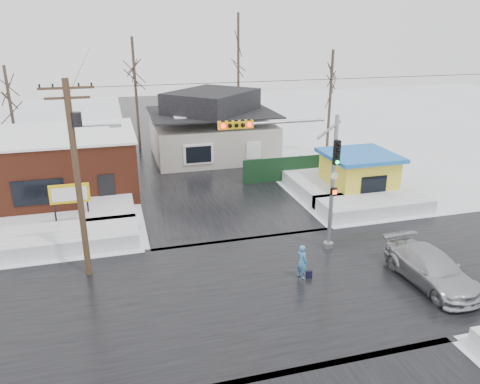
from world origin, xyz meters
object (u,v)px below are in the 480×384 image
object	(u,v)px
traffic_signal	(305,167)
pedestrian	(302,262)
marquee_sign	(70,195)
kiosk	(358,173)
utility_pole	(78,170)
car	(431,269)

from	to	relation	value
traffic_signal	pedestrian	world-z (taller)	traffic_signal
traffic_signal	pedestrian	xyz separation A→B (m)	(-0.98, -2.44, -3.72)
marquee_sign	pedestrian	xyz separation A→B (m)	(10.46, -8.97, -1.10)
traffic_signal	kiosk	size ratio (longest dim) A/B	1.52
marquee_sign	kiosk	distance (m)	18.51
traffic_signal	pedestrian	distance (m)	4.55
utility_pole	marquee_sign	size ratio (longest dim) A/B	3.53
car	marquee_sign	bearing A→B (deg)	142.92
traffic_signal	utility_pole	distance (m)	10.39
utility_pole	car	size ratio (longest dim) A/B	1.76
marquee_sign	kiosk	size ratio (longest dim) A/B	0.55
marquee_sign	kiosk	world-z (taller)	kiosk
traffic_signal	marquee_sign	xyz separation A→B (m)	(-11.43, 6.53, -2.62)
utility_pole	pedestrian	xyz separation A→B (m)	(9.38, -2.97, -4.29)
kiosk	car	world-z (taller)	kiosk
pedestrian	utility_pole	bearing A→B (deg)	50.95
utility_pole	pedestrian	bearing A→B (deg)	-17.57
kiosk	car	size ratio (longest dim) A/B	0.90
kiosk	car	distance (m)	11.80
utility_pole	kiosk	xyz separation A→B (m)	(17.43, 6.49, -3.65)
kiosk	car	bearing A→B (deg)	-103.03
kiosk	car	xyz separation A→B (m)	(-2.66, -11.48, -0.72)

